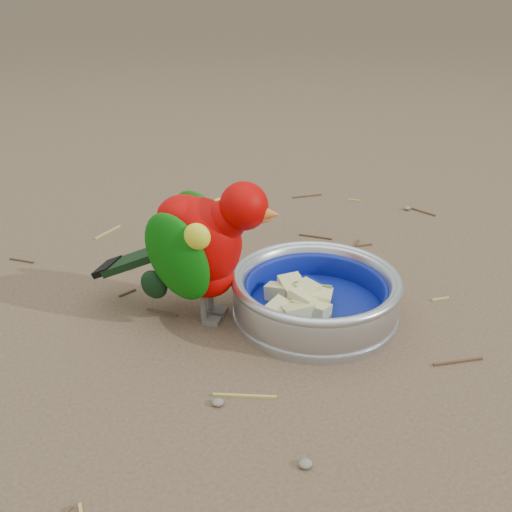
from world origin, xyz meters
name	(u,v)px	position (x,y,z in m)	size (l,w,h in m)	color
ground	(303,316)	(0.00, 0.00, 0.00)	(60.00, 60.00, 0.00)	brown
food_bowl	(315,311)	(0.02, 0.00, 0.01)	(0.22, 0.22, 0.02)	#B2B2BA
bowl_wall	(316,291)	(0.02, 0.00, 0.04)	(0.22, 0.22, 0.04)	#B2B2BA
fruit_wedges	(315,296)	(0.02, 0.00, 0.03)	(0.13, 0.13, 0.03)	#CECE82
lory_parrot	(202,254)	(-0.13, 0.03, 0.09)	(0.11, 0.23, 0.19)	#AB0100
ground_debris	(279,287)	(-0.01, 0.08, 0.00)	(0.90, 0.80, 0.01)	#A49A47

